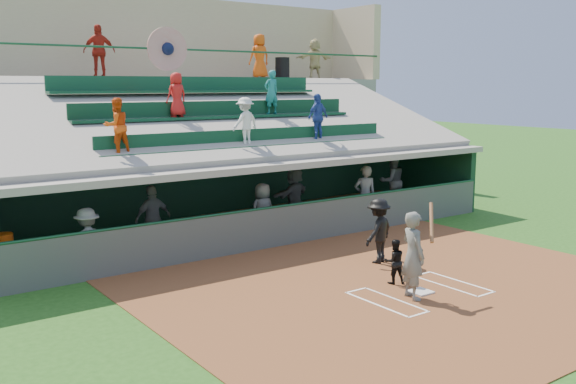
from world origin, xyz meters
TOP-DOWN VIEW (x-y plane):
  - ground at (0.00, 0.00)m, footprint 100.00×100.00m
  - dirt_slab at (0.00, 0.50)m, footprint 11.00×9.00m
  - home_plate at (0.00, 0.00)m, footprint 0.43×0.43m
  - batters_box_chalk at (0.00, 0.00)m, footprint 2.65×1.85m
  - dugout_floor at (0.00, 6.75)m, footprint 16.00×3.50m
  - concourse_slab at (0.00, 13.50)m, footprint 20.00×3.00m
  - grandstand at (-0.01, 10.51)m, footprint 20.40×10.40m
  - batter_at_plate at (-0.42, -0.14)m, footprint 0.92×0.80m
  - catcher at (-0.01, 0.79)m, footprint 0.60×0.55m
  - home_umpire at (0.89, 2.24)m, footprint 1.18×0.90m
  - dugout_bench at (0.16, 8.02)m, footprint 13.37×0.84m
  - white_table at (-6.89, 6.02)m, footprint 0.79×0.64m
  - water_cooler at (-6.96, 6.02)m, footprint 0.44×0.44m
  - dugout_player_a at (-5.32, 5.25)m, footprint 1.10×0.73m
  - dugout_player_b at (-3.16, 6.49)m, footprint 1.06×0.52m
  - dugout_player_c at (-0.14, 5.83)m, footprint 0.83×0.57m
  - dugout_player_d at (1.80, 6.97)m, footprint 1.77×1.12m
  - dugout_player_e at (3.40, 5.46)m, footprint 0.82×0.70m
  - dugout_player_f at (6.07, 6.96)m, footprint 1.11×0.96m
  - trash_bin at (5.74, 13.15)m, footprint 0.59×0.59m
  - concourse_staff_a at (-2.00, 13.14)m, footprint 1.14×0.67m
  - concourse_staff_b at (4.30, 12.70)m, footprint 0.89×0.61m
  - concourse_staff_c at (7.33, 13.01)m, footprint 1.65×0.93m

SIDE VIEW (x-z plane):
  - ground at x=0.00m, z-range 0.00..0.00m
  - dirt_slab at x=0.00m, z-range 0.00..0.02m
  - dugout_floor at x=0.00m, z-range 0.00..0.04m
  - batters_box_chalk at x=0.00m, z-range 0.02..0.03m
  - home_plate at x=0.00m, z-range 0.02..0.05m
  - dugout_bench at x=0.16m, z-range 0.04..0.44m
  - white_table at x=-6.89m, z-range 0.04..0.67m
  - catcher at x=-0.01m, z-range 0.02..1.02m
  - home_umpire at x=0.89m, z-range 0.02..1.63m
  - dugout_player_a at x=-5.32m, z-range 0.04..1.63m
  - dugout_player_c at x=-0.14m, z-range 0.04..1.65m
  - water_cooler at x=-6.96m, z-range 0.67..1.11m
  - dugout_player_b at x=-3.16m, z-range 0.04..1.79m
  - batter_at_plate at x=-0.42m, z-range -0.04..1.92m
  - dugout_player_d at x=1.80m, z-range 0.04..1.86m
  - dugout_player_e at x=3.40m, z-range 0.04..1.93m
  - dugout_player_f at x=6.07m, z-range 0.04..2.01m
  - grandstand at x=-0.01m, z-range -1.64..6.16m
  - concourse_slab at x=0.00m, z-range 0.00..4.60m
  - trash_bin at x=5.74m, z-range 4.60..5.48m
  - concourse_staff_c at x=7.33m, z-range 4.60..6.29m
  - concourse_staff_b at x=4.30m, z-range 4.60..6.35m
  - concourse_staff_a at x=-2.00m, z-range 4.60..6.42m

